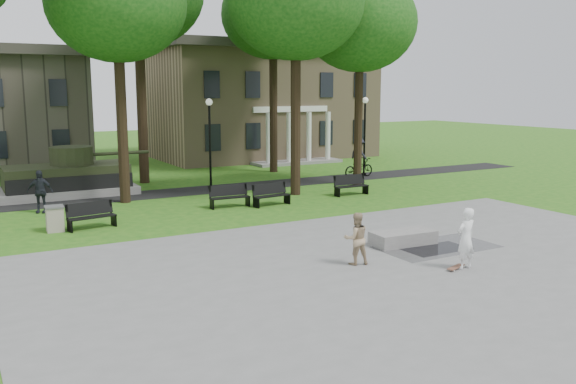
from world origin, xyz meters
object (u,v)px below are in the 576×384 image
skateboarder (466,239)px  trash_bin (55,219)px  cyclist (359,161)px  friend_watching (356,238)px  park_bench_0 (91,215)px  concrete_block (403,238)px

skateboarder → trash_bin: 14.65m
cyclist → trash_bin: bearing=100.4°
friend_watching → trash_bin: bearing=-37.4°
friend_watching → park_bench_0: bearing=-42.3°
friend_watching → trash_bin: friend_watching is taller
concrete_block → skateboarder: (-0.29, -3.12, 0.69)m
skateboarder → friend_watching: 3.17m
friend_watching → cyclist: 18.49m
friend_watching → trash_bin: size_ratio=1.65×
cyclist → concrete_block: bearing=141.8°
concrete_block → park_bench_0: (-8.71, 7.68, 0.28)m
friend_watching → cyclist: (10.87, 14.96, 0.15)m
friend_watching → park_bench_0: friend_watching is taller
concrete_block → trash_bin: 12.71m
skateboarder → cyclist: cyclist is taller
skateboarder → park_bench_0: (-8.42, 10.80, -0.41)m
concrete_block → friend_watching: size_ratio=1.39×
cyclist → trash_bin: (-18.07, -5.93, -0.47)m
cyclist → trash_bin: size_ratio=2.45×
park_bench_0 → skateboarder: bearing=-61.9°
cyclist → trash_bin: 19.03m
skateboarder → park_bench_0: skateboarder is taller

